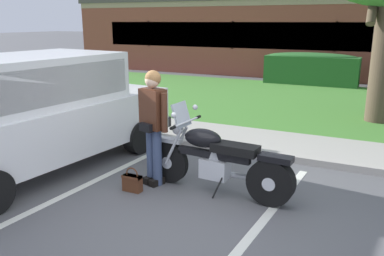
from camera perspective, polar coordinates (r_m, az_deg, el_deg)
ground_plane at (r=5.04m, az=-1.64°, el=-13.17°), size 140.00×140.00×0.00m
curb_strip at (r=7.42m, az=8.52°, el=-3.41°), size 60.00×0.20×0.12m
concrete_walk at (r=8.21m, az=10.34°, el=-1.85°), size 60.00×1.50×0.08m
grass_lawn at (r=12.40m, az=16.02°, el=3.45°), size 60.00×7.32×0.06m
stall_stripe_0 at (r=6.15m, az=-15.99°, el=-8.35°), size 0.38×4.40×0.01m
stall_stripe_1 at (r=4.91m, az=8.92°, el=-14.13°), size 0.38×4.40×0.01m
motorcycle at (r=5.64m, az=4.22°, el=-4.67°), size 2.24×0.82×1.26m
rider_person at (r=5.86m, az=-5.53°, el=1.19°), size 0.55×0.37×1.70m
handbag at (r=5.88m, az=-8.45°, el=-7.52°), size 0.28×0.13×0.36m
parked_suv_adjacent at (r=6.96m, az=-21.47°, el=2.12°), size 2.38×5.00×1.86m
hedge_left at (r=15.89m, az=16.50°, el=8.09°), size 3.40×0.90×1.24m
brick_building at (r=21.93m, az=21.31°, el=12.23°), size 25.41×10.06×3.43m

